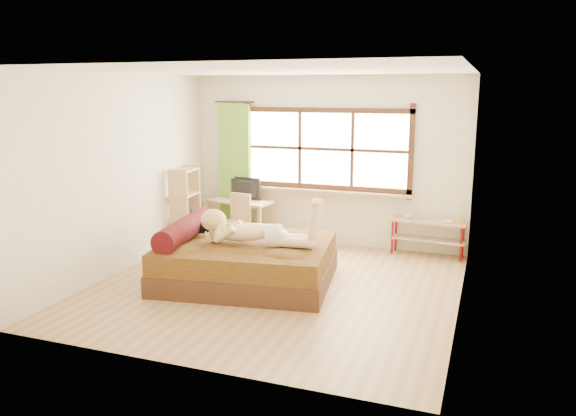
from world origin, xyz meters
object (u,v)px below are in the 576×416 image
at_px(bed, 243,260).
at_px(chair, 237,217).
at_px(bookshelf, 185,206).
at_px(kitten, 201,226).
at_px(pipe_shelf, 428,230).
at_px(woman, 256,220).
at_px(desk, 241,205).

relative_size(bed, chair, 2.80).
bearing_deg(chair, bookshelf, -155.10).
bearing_deg(kitten, pipe_shelf, 25.93).
distance_m(kitten, bookshelf, 1.53).
bearing_deg(bed, woman, -20.10).
bearing_deg(woman, desk, 111.37).
distance_m(bed, chair, 1.73).
height_order(woman, kitten, woman).
xyz_separation_m(chair, bookshelf, (-0.82, -0.22, 0.17)).
bearing_deg(pipe_shelf, bed, -132.42).
relative_size(chair, pipe_shelf, 0.76).
height_order(kitten, chair, chair).
height_order(kitten, bookshelf, bookshelf).
bearing_deg(woman, chair, 114.04).
bearing_deg(bookshelf, pipe_shelf, 3.35).
bearing_deg(desk, kitten, -72.53).
height_order(chair, bookshelf, bookshelf).
relative_size(kitten, bookshelf, 0.26).
height_order(bed, pipe_shelf, bed).
relative_size(bed, desk, 2.06).
bearing_deg(woman, bookshelf, 134.92).
bearing_deg(chair, woman, -47.78).
height_order(desk, pipe_shelf, desk).
xyz_separation_m(bed, desk, (-0.91, 1.90, 0.30)).
relative_size(kitten, chair, 0.38).
bearing_deg(bed, chair, 109.08).
distance_m(woman, kitten, 0.90).
bearing_deg(chair, pipe_shelf, 19.34).
height_order(kitten, pipe_shelf, kitten).
bearing_deg(bed, desk, 107.15).
relative_size(desk, pipe_shelf, 1.03).
bearing_deg(kitten, bookshelf, 119.76).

